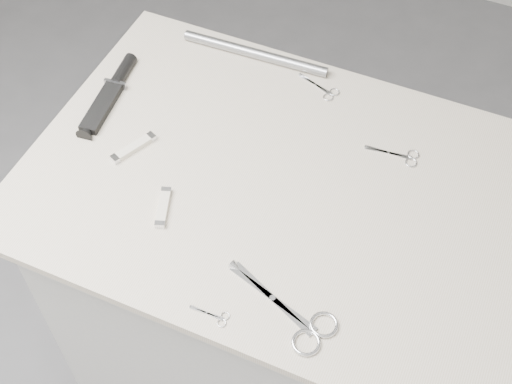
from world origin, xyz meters
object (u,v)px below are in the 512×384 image
at_px(large_shears, 299,321).
at_px(pocket_knife_b, 163,207).
at_px(embroidery_scissors_b, 324,90).
at_px(sheathed_knife, 112,90).
at_px(embroidery_scissors_a, 401,156).
at_px(tiny_scissors, 214,316).
at_px(pocket_knife_a, 134,147).
at_px(plinth, 277,301).
at_px(metal_rail, 255,53).

relative_size(large_shears, pocket_knife_b, 2.39).
height_order(embroidery_scissors_b, sheathed_knife, sheathed_knife).
distance_m(embroidery_scissors_a, tiny_scissors, 0.50).
bearing_deg(embroidery_scissors_a, pocket_knife_b, -145.99).
bearing_deg(pocket_knife_a, tiny_scissors, -106.47).
relative_size(plinth, tiny_scissors, 12.85).
relative_size(tiny_scissors, pocket_knife_b, 0.77).
bearing_deg(pocket_knife_b, pocket_knife_a, 29.96).
distance_m(large_shears, pocket_knife_b, 0.34).
xyz_separation_m(pocket_knife_a, pocket_knife_b, (0.12, -0.11, -0.00)).
xyz_separation_m(tiny_scissors, pocket_knife_b, (-0.19, 0.16, 0.00)).
xyz_separation_m(embroidery_scissors_a, pocket_knife_a, (-0.50, -0.20, 0.00)).
height_order(embroidery_scissors_a, embroidery_scissors_b, same).
xyz_separation_m(large_shears, pocket_knife_b, (-0.32, 0.11, 0.00)).
bearing_deg(embroidery_scissors_a, large_shears, -102.36).
relative_size(large_shears, sheathed_knife, 0.93).
height_order(embroidery_scissors_a, tiny_scissors, same).
xyz_separation_m(sheathed_knife, metal_rail, (0.23, 0.23, 0.00)).
xyz_separation_m(plinth, embroidery_scissors_b, (-0.02, 0.27, 0.47)).
bearing_deg(embroidery_scissors_a, plinth, -145.36).
bearing_deg(tiny_scissors, metal_rail, 106.95).
bearing_deg(pocket_knife_b, tiny_scissors, -150.92).
bearing_deg(metal_rail, plinth, -57.80).
bearing_deg(metal_rail, large_shears, -59.68).
relative_size(large_shears, pocket_knife_a, 2.16).
distance_m(plinth, embroidery_scissors_b, 0.54).
height_order(large_shears, pocket_knife_a, pocket_knife_a).
distance_m(tiny_scissors, pocket_knife_a, 0.41).
bearing_deg(plinth, tiny_scissors, -89.41).
height_order(sheathed_knife, pocket_knife_b, sheathed_knife).
height_order(large_shears, embroidery_scissors_a, large_shears).
xyz_separation_m(tiny_scissors, metal_rail, (-0.20, 0.62, 0.01)).
relative_size(large_shears, tiny_scissors, 3.10).
bearing_deg(pocket_knife_a, embroidery_scissors_b, -18.41).
distance_m(large_shears, pocket_knife_a, 0.50).
height_order(embroidery_scissors_a, sheathed_knife, sheathed_knife).
relative_size(embroidery_scissors_a, pocket_knife_a, 1.07).
distance_m(plinth, pocket_knife_a, 0.57).
xyz_separation_m(embroidery_scissors_a, metal_rail, (-0.38, 0.15, 0.01)).
bearing_deg(large_shears, embroidery_scissors_a, 103.18).
relative_size(plinth, sheathed_knife, 3.88).
height_order(large_shears, embroidery_scissors_b, large_shears).
relative_size(embroidery_scissors_b, pocket_knife_b, 1.10).
bearing_deg(large_shears, pocket_knife_b, -179.48).
xyz_separation_m(large_shears, pocket_knife_a, (-0.44, 0.22, 0.00)).
relative_size(pocket_knife_a, metal_rail, 0.30).
bearing_deg(pocket_knife_b, sheathed_knife, 27.83).
relative_size(plinth, large_shears, 4.15).
height_order(plinth, sheathed_knife, sheathed_knife).
height_order(embroidery_scissors_a, pocket_knife_b, pocket_knife_b).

